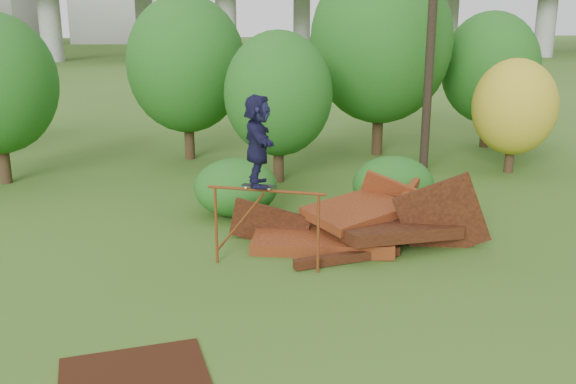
{
  "coord_description": "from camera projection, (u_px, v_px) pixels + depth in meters",
  "views": [
    {
      "loc": [
        -2.4,
        -10.5,
        5.19
      ],
      "look_at": [
        -0.8,
        2.0,
        1.6
      ],
      "focal_mm": 40.0,
      "sensor_mm": 36.0,
      "label": 1
    }
  ],
  "objects": [
    {
      "name": "ground",
      "position": [
        345.0,
        304.0,
        11.74
      ],
      "size": [
        240.0,
        240.0,
        0.0
      ],
      "primitive_type": "plane",
      "color": "#2D5116",
      "rests_on": "ground"
    },
    {
      "name": "scrap_pile",
      "position": [
        358.0,
        227.0,
        14.72
      ],
      "size": [
        5.87,
        3.18,
        2.2
      ],
      "color": "#491C0D",
      "rests_on": "ground"
    },
    {
      "name": "grind_rail",
      "position": [
        266.0,
        212.0,
        13.08
      ],
      "size": [
        2.34,
        0.97,
        1.7
      ],
      "color": "#652B0F",
      "rests_on": "ground"
    },
    {
      "name": "skateboard",
      "position": [
        258.0,
        186.0,
        12.97
      ],
      "size": [
        0.69,
        0.42,
        0.07
      ],
      "rotation": [
        0.0,
        0.0,
        -0.37
      ],
      "color": "black",
      "rests_on": "grind_rail"
    },
    {
      "name": "skater",
      "position": [
        258.0,
        140.0,
        12.71
      ],
      "size": [
        0.59,
        1.72,
        1.84
      ],
      "primitive_type": "imported",
      "rotation": [
        0.0,
        0.0,
        1.54
      ],
      "color": "#181638",
      "rests_on": "skateboard"
    },
    {
      "name": "flat_plate",
      "position": [
        134.0,
        374.0,
        9.46
      ],
      "size": [
        2.35,
        1.86,
        0.03
      ],
      "primitive_type": "cube",
      "rotation": [
        0.0,
        0.0,
        0.18
      ],
      "color": "black",
      "rests_on": "ground"
    },
    {
      "name": "tree_1",
      "position": [
        186.0,
        64.0,
        22.27
      ],
      "size": [
        4.13,
        4.13,
        5.75
      ],
      "color": "black",
      "rests_on": "ground"
    },
    {
      "name": "tree_2",
      "position": [
        278.0,
        94.0,
        19.38
      ],
      "size": [
        3.29,
        3.29,
        4.64
      ],
      "color": "black",
      "rests_on": "ground"
    },
    {
      "name": "tree_3",
      "position": [
        381.0,
        42.0,
        22.76
      ],
      "size": [
        5.06,
        5.06,
        7.02
      ],
      "color": "black",
      "rests_on": "ground"
    },
    {
      "name": "tree_4",
      "position": [
        514.0,
        107.0,
        20.67
      ],
      "size": [
        2.7,
        2.7,
        3.73
      ],
      "color": "black",
      "rests_on": "ground"
    },
    {
      "name": "tree_5",
      "position": [
        490.0,
        68.0,
        24.36
      ],
      "size": [
        3.69,
        3.69,
        5.18
      ],
      "color": "black",
      "rests_on": "ground"
    },
    {
      "name": "shrub_left",
      "position": [
        236.0,
        187.0,
        16.63
      ],
      "size": [
        2.17,
        2.0,
        1.5
      ],
      "primitive_type": "ellipsoid",
      "color": "#195316",
      "rests_on": "ground"
    },
    {
      "name": "shrub_right",
      "position": [
        393.0,
        185.0,
        16.85
      ],
      "size": [
        2.14,
        1.96,
        1.52
      ],
      "primitive_type": "ellipsoid",
      "color": "#195316",
      "rests_on": "ground"
    },
    {
      "name": "utility_pole",
      "position": [
        432.0,
        13.0,
        19.65
      ],
      "size": [
        1.4,
        0.28,
        10.05
      ],
      "color": "black",
      "rests_on": "ground"
    }
  ]
}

